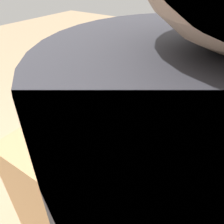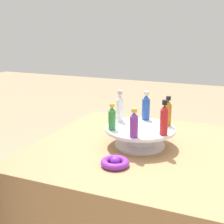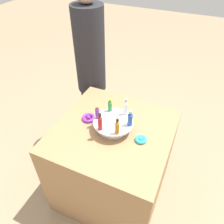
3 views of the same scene
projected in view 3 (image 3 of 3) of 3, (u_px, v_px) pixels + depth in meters
ground_plane at (113, 187)px, 2.14m from camera, size 12.00×12.00×0.00m
party_table at (113, 162)px, 1.88m from camera, size 0.86×0.86×0.80m
display_stand at (113, 124)px, 1.59m from camera, size 0.29×0.29×0.08m
bottle_red at (100, 122)px, 1.46m from camera, size 0.03×0.03×0.14m
bottle_amber at (117, 127)px, 1.44m from camera, size 0.03×0.03×0.13m
bottle_blue at (130, 119)px, 1.50m from camera, size 0.04×0.04×0.13m
bottle_clear at (126, 107)px, 1.59m from camera, size 0.03×0.03×0.14m
bottle_green at (110, 105)px, 1.62m from camera, size 0.03×0.03×0.11m
bottle_purple at (97, 112)px, 1.56m from camera, size 0.03×0.03×0.11m
ribbon_bow_purple at (89, 118)px, 1.70m from camera, size 0.11×0.11×0.04m
ribbon_bow_teal at (141, 139)px, 1.53m from camera, size 0.08×0.08×0.03m
person_figure at (91, 75)px, 2.14m from camera, size 0.28×0.28×1.64m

